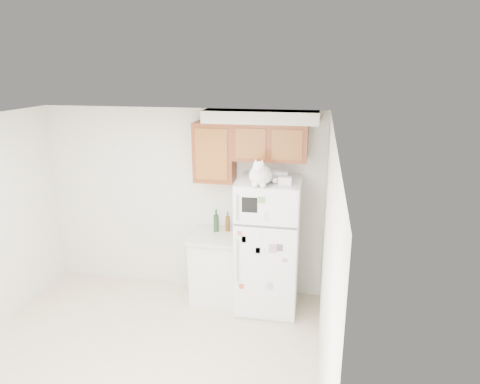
% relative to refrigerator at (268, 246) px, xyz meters
% --- Properties ---
extents(ground_plane, '(3.80, 4.00, 0.01)m').
position_rel_refrigerator_xyz_m(ground_plane, '(-1.22, -1.61, -0.86)').
color(ground_plane, beige).
extents(room_shell, '(3.84, 4.04, 2.52)m').
position_rel_refrigerator_xyz_m(room_shell, '(-1.10, -1.36, 0.82)').
color(room_shell, beige).
rests_on(room_shell, ground_plane).
extents(refrigerator, '(0.76, 0.78, 1.70)m').
position_rel_refrigerator_xyz_m(refrigerator, '(0.00, 0.00, 0.00)').
color(refrigerator, white).
rests_on(refrigerator, ground_plane).
extents(base_counter, '(0.64, 0.64, 0.92)m').
position_rel_refrigerator_xyz_m(base_counter, '(-0.69, 0.07, -0.39)').
color(base_counter, white).
rests_on(base_counter, ground_plane).
extents(cat, '(0.33, 0.48, 0.34)m').
position_rel_refrigerator_xyz_m(cat, '(-0.08, -0.24, 0.98)').
color(cat, white).
rests_on(cat, refrigerator).
extents(storage_box_back, '(0.18, 0.13, 0.10)m').
position_rel_refrigerator_xyz_m(storage_box_back, '(0.12, 0.06, 0.90)').
color(storage_box_back, white).
rests_on(storage_box_back, refrigerator).
extents(storage_box_front, '(0.15, 0.11, 0.09)m').
position_rel_refrigerator_xyz_m(storage_box_front, '(0.20, -0.14, 0.89)').
color(storage_box_front, white).
rests_on(storage_box_front, refrigerator).
extents(bottle_green, '(0.07, 0.07, 0.30)m').
position_rel_refrigerator_xyz_m(bottle_green, '(-0.71, 0.18, 0.22)').
color(bottle_green, '#19381E').
rests_on(bottle_green, base_counter).
extents(bottle_amber, '(0.06, 0.06, 0.27)m').
position_rel_refrigerator_xyz_m(bottle_amber, '(-0.57, 0.23, 0.20)').
color(bottle_amber, '#593814').
rests_on(bottle_amber, base_counter).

